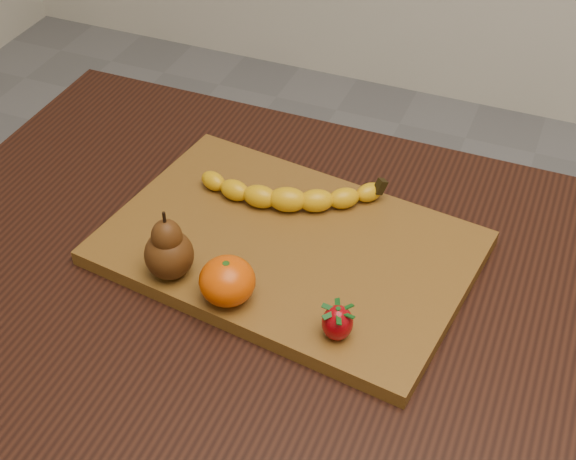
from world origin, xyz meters
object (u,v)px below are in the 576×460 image
at_px(table, 280,331).
at_px(pear, 168,244).
at_px(cutting_board, 288,248).
at_px(mandarin, 227,281).

distance_m(table, pear, 0.21).
xyz_separation_m(table, cutting_board, (-0.01, 0.04, 0.11)).
bearing_deg(mandarin, cutting_board, 76.89).
bearing_deg(mandarin, pear, 171.21).
xyz_separation_m(table, mandarin, (-0.03, -0.07, 0.15)).
distance_m(cutting_board, mandarin, 0.13).
bearing_deg(cutting_board, table, -74.08).
bearing_deg(mandarin, table, 64.98).
xyz_separation_m(pear, mandarin, (0.08, -0.01, -0.02)).
height_order(pear, mandarin, pear).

